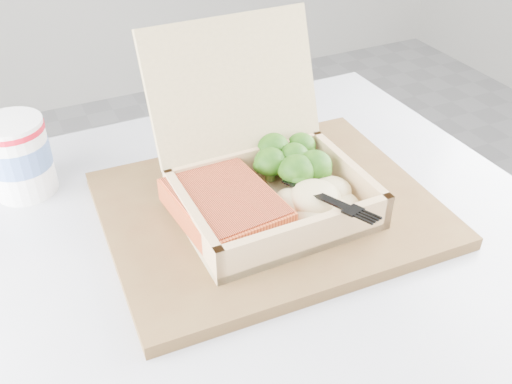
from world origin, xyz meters
name	(u,v)px	position (x,y,z in m)	size (l,w,h in m)	color
cafe_table	(267,349)	(0.17, 0.13, 0.52)	(0.71, 0.71, 0.70)	black
serving_tray	(269,209)	(0.20, 0.18, 0.70)	(0.38, 0.30, 0.02)	brown
takeout_container	(260,164)	(0.20, 0.19, 0.76)	(0.21, 0.22, 0.19)	tan
salmon_fillet	(225,206)	(0.14, 0.17, 0.74)	(0.10, 0.14, 0.03)	orange
broccoli_pile	(294,162)	(0.25, 0.21, 0.74)	(0.11, 0.11, 0.04)	#397219
mashed_potatoes	(315,198)	(0.24, 0.13, 0.74)	(0.10, 0.08, 0.03)	#CCB984
plastic_fork	(303,186)	(0.23, 0.14, 0.75)	(0.05, 0.14, 0.02)	black
paper_cup	(18,155)	(-0.05, 0.36, 0.75)	(0.08, 0.08, 0.10)	white
receipt	(187,140)	(0.17, 0.38, 0.70)	(0.07, 0.13, 0.00)	silver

